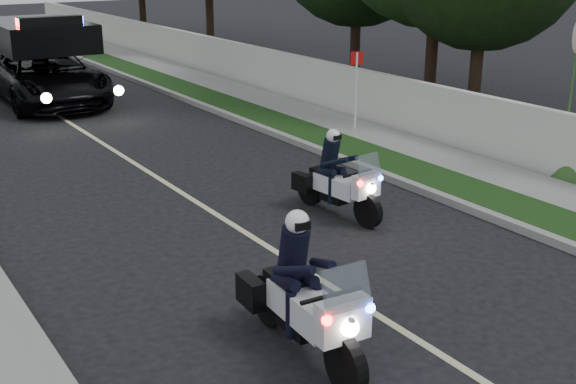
% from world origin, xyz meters
% --- Properties ---
extents(ground, '(120.00, 120.00, 0.00)m').
position_xyz_m(ground, '(0.00, 0.00, 0.00)').
color(ground, black).
rests_on(ground, ground).
extents(curb_right, '(0.20, 60.00, 0.15)m').
position_xyz_m(curb_right, '(4.10, 10.00, 0.07)').
color(curb_right, gray).
rests_on(curb_right, ground).
extents(grass_verge, '(1.20, 60.00, 0.16)m').
position_xyz_m(grass_verge, '(4.80, 10.00, 0.08)').
color(grass_verge, '#193814').
rests_on(grass_verge, ground).
extents(sidewalk_right, '(1.40, 60.00, 0.16)m').
position_xyz_m(sidewalk_right, '(6.10, 10.00, 0.08)').
color(sidewalk_right, gray).
rests_on(sidewalk_right, ground).
extents(property_wall, '(0.22, 60.00, 1.50)m').
position_xyz_m(property_wall, '(7.10, 10.00, 0.75)').
color(property_wall, beige).
rests_on(property_wall, ground).
extents(lane_marking, '(0.12, 50.00, 0.01)m').
position_xyz_m(lane_marking, '(0.00, 10.00, 0.00)').
color(lane_marking, '#BFB78C').
rests_on(lane_marking, ground).
extents(police_moto_left, '(0.90, 2.23, 1.85)m').
position_xyz_m(police_moto_left, '(-1.41, -0.98, 0.00)').
color(police_moto_left, silver).
rests_on(police_moto_left, ground).
extents(police_moto_right, '(0.86, 1.98, 1.64)m').
position_xyz_m(police_moto_right, '(1.89, 2.71, 0.00)').
color(police_moto_right, silver).
rests_on(police_moto_right, ground).
extents(police_suv, '(2.98, 6.25, 3.01)m').
position_xyz_m(police_suv, '(0.30, 15.96, 0.00)').
color(police_suv, black).
rests_on(police_suv, ground).
extents(sign_post, '(0.45, 0.45, 2.28)m').
position_xyz_m(sign_post, '(6.00, 7.37, 0.00)').
color(sign_post, red).
rests_on(sign_post, ground).
extents(tree_right_a, '(5.90, 5.90, 9.26)m').
position_xyz_m(tree_right_a, '(9.90, 6.82, 0.00)').
color(tree_right_a, black).
rests_on(tree_right_a, ground).
extents(tree_right_b, '(6.96, 6.96, 11.28)m').
position_xyz_m(tree_right_b, '(9.92, 8.66, 0.00)').
color(tree_right_b, '#1E4316').
rests_on(tree_right_b, ground).
extents(tree_right_c, '(6.34, 6.34, 9.66)m').
position_xyz_m(tree_right_c, '(10.40, 12.98, 0.00)').
color(tree_right_c, '#163310').
rests_on(tree_right_c, ground).
extents(tree_right_d, '(8.01, 8.01, 11.91)m').
position_xyz_m(tree_right_d, '(9.95, 23.25, 0.00)').
color(tree_right_d, '#163C14').
rests_on(tree_right_d, ground).
extents(tree_right_e, '(6.78, 6.78, 9.99)m').
position_xyz_m(tree_right_e, '(9.87, 31.11, 0.00)').
color(tree_right_e, black).
rests_on(tree_right_e, ground).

